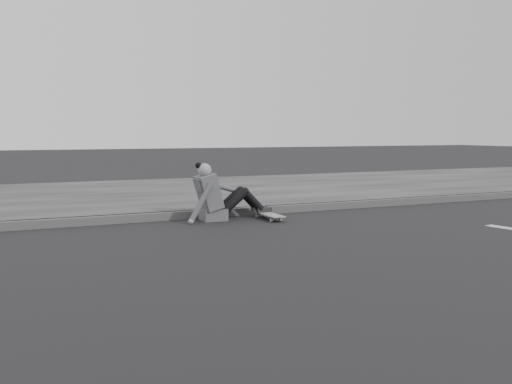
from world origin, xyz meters
TOP-DOWN VIEW (x-y plane):
  - ground at (0.00, 0.00)m, footprint 80.00×80.00m
  - curb at (0.00, 2.58)m, footprint 24.00×0.16m
  - sidewalk at (0.00, 5.60)m, footprint 24.00×6.00m
  - skateboard at (-0.57, 2.02)m, footprint 0.20×0.78m
  - seated_woman at (-1.31, 2.26)m, footprint 1.38×0.46m

SIDE VIEW (x-z plane):
  - ground at x=0.00m, z-range 0.00..0.00m
  - curb at x=0.00m, z-range 0.00..0.12m
  - sidewalk at x=0.00m, z-range 0.00..0.12m
  - skateboard at x=-0.57m, z-range 0.03..0.12m
  - seated_woman at x=-1.31m, z-range -0.08..0.80m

